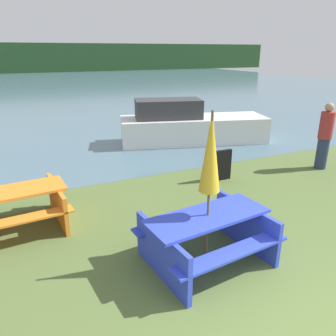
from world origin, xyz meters
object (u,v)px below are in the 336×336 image
umbrella_gold (211,153)px  person (325,136)px  picnic_table_orange (20,205)px  boat (189,126)px  picnic_table_blue (207,233)px  signboard (221,165)px

umbrella_gold → person: (4.90, 2.26, -0.81)m
picnic_table_orange → boat: boat is taller
picnic_table_blue → signboard: size_ratio=2.60×
picnic_table_blue → boat: size_ratio=0.38×
picnic_table_orange → boat: size_ratio=0.32×
boat → signboard: (-0.98, -3.45, -0.19)m
picnic_table_blue → picnic_table_orange: size_ratio=1.19×
boat → picnic_table_blue: bearing=-100.6°
picnic_table_blue → picnic_table_orange: 3.28m
person → signboard: size_ratio=2.32×
picnic_table_blue → signboard: bearing=53.1°
picnic_table_blue → umbrella_gold: bearing=180.0°
umbrella_gold → signboard: bearing=53.1°
signboard → picnic_table_blue: bearing=-126.9°
umbrella_gold → picnic_table_blue: bearing=0.0°
umbrella_gold → person: size_ratio=1.30×
picnic_table_blue → person: bearing=24.7°
umbrella_gold → boat: size_ratio=0.44×
picnic_table_orange → signboard: size_ratio=2.19×
picnic_table_orange → umbrella_gold: size_ratio=0.73×
person → signboard: person is taller
boat → person: (1.93, -3.84, 0.31)m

